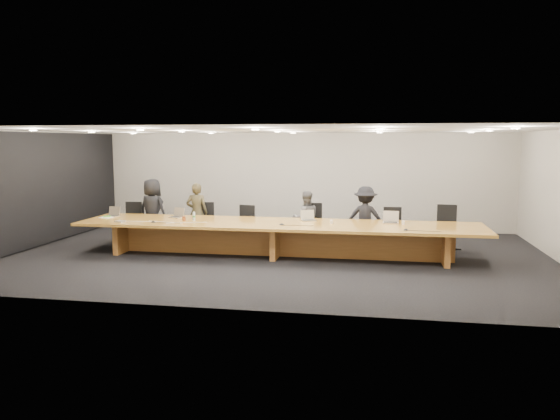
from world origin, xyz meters
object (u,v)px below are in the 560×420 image
at_px(chair_far_right, 446,227).
at_px(person_a, 153,210).
at_px(chair_right, 392,228).
at_px(mic_right, 406,230).
at_px(paper_cup_near, 331,222).
at_px(mic_left, 153,222).
at_px(mic_center, 282,224).
at_px(laptop_d, 309,215).
at_px(amber_mug, 184,218).
at_px(person_b, 197,213).
at_px(person_c, 306,219).
at_px(laptop_e, 391,217).
at_px(chair_mid_right, 313,225).
at_px(paper_cup_far, 403,223).
at_px(chair_far_left, 132,221).
at_px(laptop_a, 112,211).
at_px(laptop_b, 176,213).
at_px(water_bottle, 194,216).
at_px(chair_mid_left, 243,225).
at_px(person_d, 365,218).
at_px(av_box, 120,221).
at_px(conference_table, 278,233).
at_px(chair_left, 204,222).

relative_size(chair_far_right, person_a, 0.67).
relative_size(chair_right, mic_right, 8.20).
distance_m(paper_cup_near, mic_left, 3.99).
bearing_deg(person_a, mic_center, 173.04).
xyz_separation_m(laptop_d, amber_mug, (-2.82, -0.46, -0.07)).
bearing_deg(paper_cup_near, person_b, 161.48).
xyz_separation_m(person_c, amber_mug, (-2.65, -1.25, 0.12)).
distance_m(chair_far_right, laptop_e, 1.65).
bearing_deg(amber_mug, chair_mid_right, 24.23).
relative_size(laptop_e, paper_cup_near, 4.42).
distance_m(laptop_e, paper_cup_far, 0.33).
bearing_deg(chair_far_left, laptop_a, -101.36).
height_order(chair_mid_right, laptop_b, chair_mid_right).
bearing_deg(water_bottle, chair_right, 15.02).
xyz_separation_m(chair_mid_left, water_bottle, (-0.87, -1.16, 0.35)).
bearing_deg(amber_mug, person_d, 16.63).
bearing_deg(person_c, mic_center, 60.56).
relative_size(paper_cup_far, mic_center, 0.63).
distance_m(laptop_a, mic_right, 6.96).
distance_m(chair_mid_left, mic_center, 1.90).
bearing_deg(av_box, laptop_d, 31.07).
relative_size(conference_table, person_a, 5.57).
bearing_deg(mic_right, chair_left, 159.32).
xyz_separation_m(water_bottle, amber_mug, (-0.23, -0.04, -0.05)).
xyz_separation_m(chair_left, water_bottle, (0.19, -1.31, 0.33)).
height_order(conference_table, chair_mid_right, chair_mid_right).
xyz_separation_m(chair_right, chair_far_right, (1.24, 0.14, 0.03)).
relative_size(person_b, person_d, 1.01).
bearing_deg(mic_center, person_b, 147.60).
xyz_separation_m(person_a, mic_left, (0.69, -1.58, -0.04)).
bearing_deg(laptop_d, chair_right, -1.24).
bearing_deg(laptop_e, av_box, -169.32).
distance_m(conference_table, water_bottle, 1.98).
xyz_separation_m(chair_mid_right, laptop_e, (1.83, -0.84, 0.35)).
xyz_separation_m(conference_table, paper_cup_near, (1.19, 0.10, 0.27)).
bearing_deg(chair_mid_left, chair_far_right, 18.43).
height_order(paper_cup_far, av_box, paper_cup_far).
distance_m(laptop_b, laptop_e, 5.02).
bearing_deg(paper_cup_far, mic_right, -88.51).
bearing_deg(person_b, chair_mid_left, 170.69).
distance_m(chair_mid_left, av_box, 2.96).
bearing_deg(person_b, laptop_a, 24.49).
bearing_deg(av_box, laptop_b, 61.09).
bearing_deg(conference_table, chair_mid_left, 133.16).
relative_size(chair_far_right, amber_mug, 10.80).
bearing_deg(mic_center, chair_mid_right, 71.38).
distance_m(person_b, person_d, 4.22).
xyz_separation_m(chair_far_right, person_d, (-1.88, -0.16, 0.21)).
height_order(chair_mid_right, person_d, person_d).
bearing_deg(person_d, chair_right, -173.36).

